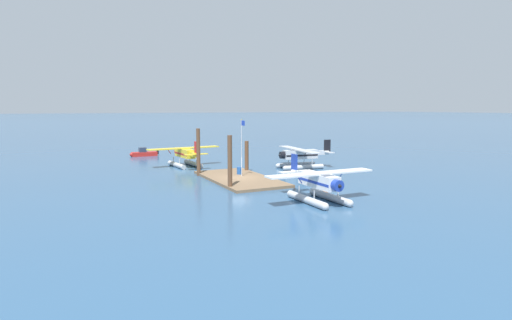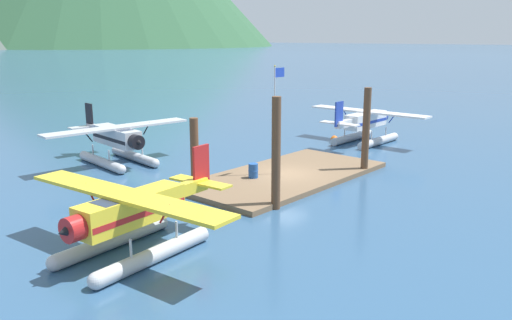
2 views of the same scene
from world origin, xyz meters
TOP-DOWN VIEW (x-y plane):
  - ground_plane at (0.00, 0.00)m, footprint 1200.00×1200.00m
  - dock_platform at (0.00, 0.00)m, footprint 13.68×6.63m
  - piling_near_left at (-5.00, -3.28)m, footprint 0.47×0.47m
  - piling_near_right at (4.45, -3.01)m, footprint 0.47×0.47m
  - piling_far_left at (-4.76, 3.10)m, footprint 0.50×0.50m
  - flagpole at (-0.41, 0.50)m, footprint 0.95×0.10m
  - fuel_drum at (-2.06, 0.87)m, footprint 0.62×0.62m
  - mooring_buoy at (11.44, 3.79)m, footprint 0.63×0.63m
  - seaplane_silver_bow_left at (-4.68, 11.13)m, footprint 10.49×7.95m
  - seaplane_yellow_port_aft at (-13.34, -2.62)m, footprint 7.96×10.48m
  - seaplane_white_stbd_fwd at (13.15, 1.87)m, footprint 7.98×10.40m
  - boat_red_open_sw at (-28.57, -5.52)m, footprint 1.51×4.89m

SIDE VIEW (x-z plane):
  - ground_plane at x=0.00m, z-range 0.00..0.00m
  - dock_platform at x=0.00m, z-range 0.00..0.30m
  - mooring_buoy at x=11.44m, z-range 0.00..0.63m
  - boat_red_open_sw at x=-28.57m, z-range -0.26..1.24m
  - fuel_drum at x=-2.06m, z-range 0.30..1.18m
  - seaplane_silver_bow_left at x=-4.68m, z-range -0.34..3.50m
  - seaplane_yellow_port_aft at x=-13.34m, z-range -0.34..3.50m
  - seaplane_white_stbd_fwd at x=13.15m, z-range -0.34..3.50m
  - piling_far_left at x=-4.76m, z-range 0.00..4.05m
  - piling_near_right at x=4.45m, z-range 0.00..5.53m
  - piling_near_left at x=-5.00m, z-range 0.00..5.79m
  - flagpole at x=-0.41m, z-range 1.07..7.76m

